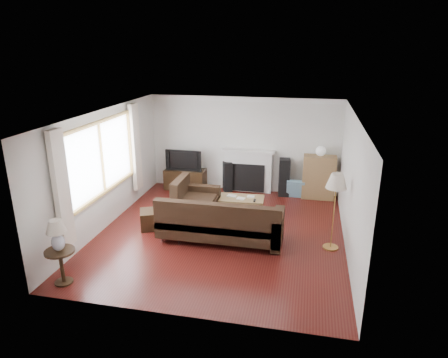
% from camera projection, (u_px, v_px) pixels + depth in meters
% --- Properties ---
extents(room, '(5.10, 5.60, 2.54)m').
position_uv_depth(room, '(221.00, 177.00, 7.96)').
color(room, '#4F1511').
rests_on(room, ground).
extents(window, '(0.12, 2.74, 1.54)m').
position_uv_depth(window, '(102.00, 158.00, 8.17)').
color(window, brown).
rests_on(window, room).
extents(curtain_near, '(0.10, 0.35, 2.10)m').
position_uv_depth(curtain_near, '(62.00, 190.00, 6.79)').
color(curtain_near, white).
rests_on(curtain_near, room).
extents(curtain_far, '(0.10, 0.35, 2.10)m').
position_uv_depth(curtain_far, '(136.00, 147.00, 9.61)').
color(curtain_far, white).
rests_on(curtain_far, room).
extents(fireplace, '(1.40, 0.26, 1.15)m').
position_uv_depth(fireplace, '(248.00, 171.00, 10.59)').
color(fireplace, white).
rests_on(fireplace, room).
extents(tv_stand, '(1.09, 0.49, 0.55)m').
position_uv_depth(tv_stand, '(185.00, 179.00, 10.87)').
color(tv_stand, black).
rests_on(tv_stand, ground).
extents(television, '(0.98, 0.13, 0.57)m').
position_uv_depth(television, '(185.00, 159.00, 10.69)').
color(television, black).
rests_on(television, tv_stand).
extents(speaker_left, '(0.31, 0.33, 0.80)m').
position_uv_depth(speaker_left, '(228.00, 177.00, 10.67)').
color(speaker_left, black).
rests_on(speaker_left, ground).
extents(speaker_right, '(0.31, 0.35, 0.98)m').
position_uv_depth(speaker_right, '(284.00, 177.00, 10.33)').
color(speaker_right, black).
rests_on(speaker_right, ground).
extents(bookshelf, '(0.81, 0.38, 1.11)m').
position_uv_depth(bookshelf, '(319.00, 177.00, 10.12)').
color(bookshelf, olive).
rests_on(bookshelf, ground).
extents(globe_lamp, '(0.25, 0.25, 0.25)m').
position_uv_depth(globe_lamp, '(321.00, 151.00, 9.91)').
color(globe_lamp, white).
rests_on(globe_lamp, bookshelf).
extents(sectional_sofa, '(2.67, 1.95, 0.86)m').
position_uv_depth(sectional_sofa, '(221.00, 220.00, 7.95)').
color(sectional_sofa, black).
rests_on(sectional_sofa, ground).
extents(coffee_table, '(1.06, 0.62, 0.40)m').
position_uv_depth(coffee_table, '(241.00, 206.00, 9.27)').
color(coffee_table, olive).
rests_on(coffee_table, ground).
extents(footstool, '(0.61, 0.61, 0.39)m').
position_uv_depth(footstool, '(151.00, 219.00, 8.55)').
color(footstool, black).
rests_on(footstool, ground).
extents(floor_lamp, '(0.41, 0.41, 1.52)m').
position_uv_depth(floor_lamp, '(334.00, 212.00, 7.51)').
color(floor_lamp, '#C48E44').
rests_on(floor_lamp, ground).
extents(side_table, '(0.48, 0.48, 0.60)m').
position_uv_depth(side_table, '(62.00, 267.00, 6.52)').
color(side_table, black).
rests_on(side_table, ground).
extents(table_lamp, '(0.32, 0.32, 0.53)m').
position_uv_depth(table_lamp, '(57.00, 236.00, 6.34)').
color(table_lamp, silver).
rests_on(table_lamp, side_table).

